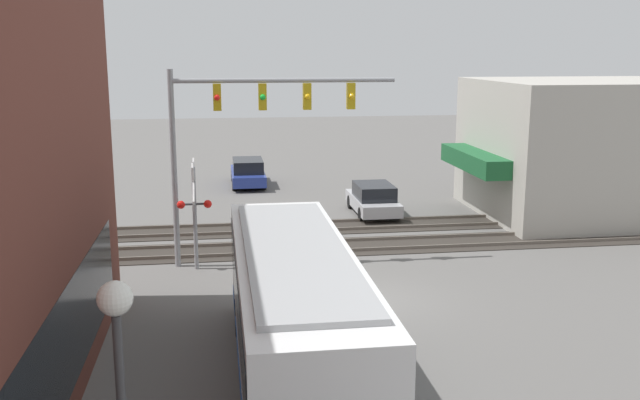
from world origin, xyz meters
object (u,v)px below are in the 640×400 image
at_px(city_bus, 295,310).
at_px(crossing_signal, 194,204).
at_px(parked_car_silver, 373,200).
at_px(parked_car_blue, 248,173).
at_px(pedestrian_near_bus, 399,371).

relative_size(city_bus, crossing_signal, 2.74).
bearing_deg(city_bus, parked_car_silver, -18.16).
relative_size(crossing_signal, parked_car_blue, 0.82).
bearing_deg(crossing_signal, city_bus, -164.98).
distance_m(city_bus, parked_car_silver, 17.36).
relative_size(parked_car_silver, parked_car_blue, 0.92).
bearing_deg(parked_car_silver, crossing_signal, 132.93).
bearing_deg(city_bus, parked_car_blue, -0.00).
distance_m(crossing_signal, parked_car_silver, 10.85).
distance_m(city_bus, pedestrian_near_bus, 2.66).
distance_m(parked_car_silver, parked_car_blue, 9.64).
bearing_deg(crossing_signal, parked_car_silver, -47.07).
bearing_deg(parked_car_silver, pedestrian_near_bus, 169.31).
xyz_separation_m(city_bus, crossing_signal, (9.15, 2.46, 0.52)).
height_order(city_bus, pedestrian_near_bus, city_bus).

